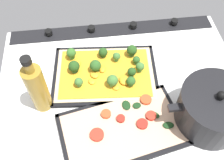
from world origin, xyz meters
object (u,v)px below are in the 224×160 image
object	(u,v)px
cooking_pot	(212,109)
baking_tray_back	(122,130)
baking_tray_front	(105,75)
broccoli_pizza	(105,71)
oil_bottle	(37,89)
veggie_pizza_back	(123,127)

from	to	relation	value
cooking_pot	baking_tray_back	bearing A→B (deg)	1.05
baking_tray_front	baking_tray_back	distance (cm)	21.36
baking_tray_front	baking_tray_back	size ratio (longest dim) A/B	0.94
broccoli_pizza	cooking_pot	world-z (taller)	cooking_pot
broccoli_pizza	baking_tray_back	size ratio (longest dim) A/B	0.87
baking_tray_back	oil_bottle	bearing A→B (deg)	-26.24
cooking_pot	baking_tray_front	bearing A→B (deg)	-35.06
broccoli_pizza	veggie_pizza_back	world-z (taller)	broccoli_pizza
broccoli_pizza	veggie_pizza_back	bearing A→B (deg)	98.49
baking_tray_front	cooking_pot	bearing A→B (deg)	144.94
cooking_pot	oil_bottle	distance (cm)	51.62
veggie_pizza_back	baking_tray_front	bearing A→B (deg)	-81.02
broccoli_pizza	veggie_pizza_back	xyz separation A→B (cm)	(-3.15, 21.13, -1.09)
baking_tray_back	veggie_pizza_back	bearing A→B (deg)	-133.01
veggie_pizza_back	cooking_pot	size ratio (longest dim) A/B	1.35
baking_tray_back	broccoli_pizza	bearing A→B (deg)	-82.59
baking_tray_front	veggie_pizza_back	size ratio (longest dim) A/B	1.01
baking_tray_front	oil_bottle	size ratio (longest dim) A/B	1.66
oil_bottle	broccoli_pizza	bearing A→B (deg)	-154.96
veggie_pizza_back	cooking_pot	distance (cm)	26.72
baking_tray_back	cooking_pot	size ratio (longest dim) A/B	1.45
broccoli_pizza	oil_bottle	size ratio (longest dim) A/B	1.55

